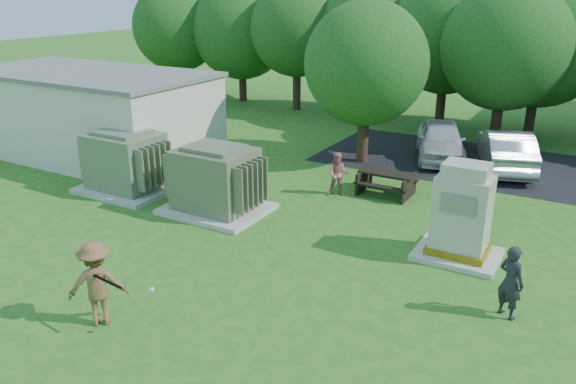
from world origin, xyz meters
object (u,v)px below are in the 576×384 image
Objects in this scene: car_white at (441,140)px; picnic_table at (386,181)px; transformer_right at (216,181)px; batter at (97,283)px; person_by_generator at (511,282)px; car_silver_a at (506,150)px; person_at_picnic at (338,174)px; transformer_left at (126,163)px; generator_cabinet at (461,217)px.

picnic_table is at bearing -113.71° from car_white.
batter is at bearing -75.17° from transformer_right.
person_by_generator reaches higher than car_silver_a.
transformer_right is 4.06m from person_at_picnic.
transformer_left is at bearing 22.54° from person_by_generator.
person_at_picnic is at bearing -146.27° from picnic_table.
car_silver_a is (4.18, 5.67, 0.02)m from person_at_picnic.
generator_cabinet is (10.85, 0.58, 0.12)m from transformer_left.
car_silver_a reaches higher than car_white.
generator_cabinet reaches higher than picnic_table.
car_white is (8.01, 8.94, -0.23)m from transformer_left.
batter is 1.25× the size of person_at_picnic.
car_white is (0.38, 4.96, 0.27)m from picnic_table.
generator_cabinet is at bearing 74.10° from car_silver_a.
person_by_generator is 10.58m from car_silver_a.
person_by_generator is (4.79, -5.62, 0.32)m from picnic_table.
generator_cabinet is 4.71m from picnic_table.
transformer_left reaches higher than batter.
transformer_right is at bearing 33.86° from car_silver_a.
batter reaches higher than person_at_picnic.
transformer_left is 8.62m from picnic_table.
transformer_right is at bearing -154.87° from person_at_picnic.
car_white is at bearing -22.40° from car_silver_a.
car_white is at bearing 49.11° from person_at_picnic.
person_by_generator is 0.35× the size of car_silver_a.
person_at_picnic is (2.61, 3.09, -0.24)m from transformer_right.
person_at_picnic is (-6.11, 4.73, -0.07)m from person_by_generator.
person_at_picnic reaches higher than picnic_table.
generator_cabinet is 8.64m from batter.
generator_cabinet is 5.19m from person_at_picnic.
generator_cabinet is at bearing -53.68° from person_at_picnic.
transformer_left reaches higher than person_by_generator.
transformer_right is 2.06× the size of person_at_picnic.
transformer_left is at bearing -151.25° from car_white.
batter is at bearing -129.92° from generator_cabinet.
car_silver_a is (6.80, 8.76, -0.22)m from transformer_right.
generator_cabinet reaches higher than person_by_generator.
person_by_generator is (7.12, 4.41, -0.11)m from batter.
batter is at bearing -121.01° from person_at_picnic.
car_white is 2.49m from car_silver_a.
person_at_picnic is 0.33× the size of car_white.
transformer_left is 12.53m from person_by_generator.
picnic_table is at bearing 27.51° from transformer_left.
person_by_generator is at bearing -54.61° from generator_cabinet.
generator_cabinet is 1.37× the size of batter.
car_white is at bearing 64.26° from transformer_right.
transformer_left is 10.86m from generator_cabinet.
batter reaches higher than person_by_generator.
person_at_picnic is at bearing 49.82° from transformer_right.
transformer_left is at bearing -176.93° from generator_cabinet.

